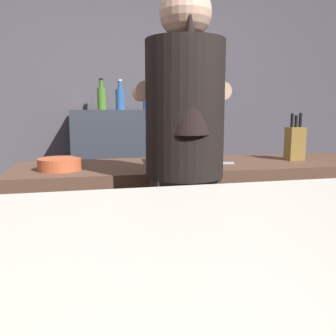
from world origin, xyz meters
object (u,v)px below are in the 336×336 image
at_px(bottle_hot_sauce, 120,98).
at_px(bottle_soy, 146,99).
at_px(mixing_bowl, 60,164).
at_px(bottle_vinegar, 102,98).
at_px(knife_block, 295,143).
at_px(bottle_olive_oil, 155,98).
at_px(chefs_knife, 213,163).
at_px(bartender, 185,158).

distance_m(bottle_hot_sauce, bottle_soy, 0.22).
xyz_separation_m(mixing_bowl, bottle_hot_sauce, (0.43, 1.19, 0.37)).
distance_m(bottle_hot_sauce, bottle_vinegar, 0.18).
height_order(knife_block, bottle_olive_oil, bottle_olive_oil).
bearing_deg(bottle_vinegar, knife_block, -48.21).
xyz_separation_m(chefs_knife, bottle_hot_sauce, (-0.41, 1.17, 0.40)).
distance_m(knife_block, chefs_knife, 0.55).
height_order(mixing_bowl, chefs_knife, mixing_bowl).
relative_size(bartender, chefs_knife, 7.11).
bearing_deg(mixing_bowl, bartender, -34.59).
distance_m(mixing_bowl, bottle_hot_sauce, 1.32).
height_order(chefs_knife, bottle_soy, bottle_soy).
bearing_deg(bottle_olive_oil, mixing_bowl, -121.03).
distance_m(bottle_vinegar, bottle_olive_oil, 0.46).
bearing_deg(chefs_knife, bartender, -115.25).
height_order(chefs_knife, bottle_olive_oil, bottle_olive_oil).
distance_m(mixing_bowl, bottle_soy, 1.42).
bearing_deg(bartender, knife_block, -56.76).
bearing_deg(bottle_olive_oil, bottle_hot_sauce, -173.76).
bearing_deg(bottle_vinegar, mixing_bowl, -102.27).
distance_m(chefs_knife, bottle_hot_sauce, 1.30).
height_order(knife_block, bottle_hot_sauce, bottle_hot_sauce).
xyz_separation_m(chefs_knife, bottle_olive_oil, (-0.10, 1.20, 0.40)).
relative_size(bartender, mixing_bowl, 7.79).
bearing_deg(bartender, bottle_olive_oil, -1.55).
relative_size(knife_block, bottle_hot_sauce, 1.14).
distance_m(chefs_knife, bottle_soy, 1.26).
relative_size(chefs_knife, bottle_soy, 0.98).
distance_m(bartender, bottle_olive_oil, 1.64).
xyz_separation_m(bottle_soy, bottle_vinegar, (-0.37, 0.09, 0.01)).
relative_size(knife_block, bottle_olive_oil, 1.06).
relative_size(mixing_bowl, bottle_soy, 0.89).
bearing_deg(bottle_vinegar, bottle_hot_sauce, -35.24).
distance_m(knife_block, mixing_bowl, 1.38).
relative_size(bottle_hot_sauce, bottle_olive_oil, 0.93).
bearing_deg(knife_block, bartender, -151.52).
distance_m(bartender, bottle_hot_sauce, 1.61).
bearing_deg(bottle_vinegar, chefs_knife, -66.34).
distance_m(mixing_bowl, chefs_knife, 0.84).
distance_m(mixing_bowl, bottle_vinegar, 1.37).
distance_m(knife_block, bottle_vinegar, 1.68).
distance_m(bartender, knife_block, 0.94).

